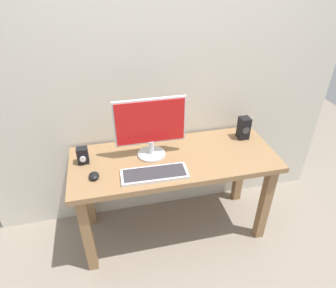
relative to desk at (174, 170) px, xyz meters
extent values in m
plane|color=gray|center=(0.00, 0.00, -0.62)|extent=(6.00, 6.00, 0.00)
cube|color=silver|center=(0.00, 0.34, 0.88)|extent=(2.85, 0.04, 3.00)
cube|color=#936D47|center=(0.00, 0.00, 0.10)|extent=(1.49, 0.60, 0.04)
cube|color=#936D47|center=(-0.67, -0.23, -0.27)|extent=(0.07, 0.07, 0.70)
cube|color=#936D47|center=(0.67, -0.23, -0.27)|extent=(0.07, 0.07, 0.70)
cube|color=#936D47|center=(-0.67, 0.23, -0.27)|extent=(0.07, 0.07, 0.70)
cube|color=#936D47|center=(0.67, 0.23, -0.27)|extent=(0.07, 0.07, 0.70)
cylinder|color=silver|center=(-0.15, 0.06, 0.13)|extent=(0.20, 0.20, 0.02)
cylinder|color=silver|center=(-0.15, 0.06, 0.18)|extent=(0.04, 0.04, 0.10)
cube|color=silver|center=(-0.15, 0.08, 0.39)|extent=(0.50, 0.02, 0.34)
cube|color=red|center=(-0.15, 0.06, 0.39)|extent=(0.47, 0.01, 0.31)
cube|color=silver|center=(-0.18, -0.17, 0.13)|extent=(0.45, 0.18, 0.02)
cube|color=#333338|center=(-0.18, -0.17, 0.14)|extent=(0.41, 0.15, 0.00)
ellipsoid|color=black|center=(-0.57, -0.11, 0.14)|extent=(0.07, 0.09, 0.04)
cube|color=black|center=(0.59, 0.14, 0.21)|extent=(0.08, 0.08, 0.18)
cylinder|color=#3F3F44|center=(0.59, 0.10, 0.21)|extent=(0.06, 0.00, 0.06)
cube|color=black|center=(-0.63, 0.08, 0.18)|extent=(0.08, 0.06, 0.12)
cylinder|color=silver|center=(-0.63, 0.04, 0.17)|extent=(0.04, 0.01, 0.04)
camera|label=1|loc=(-0.43, -1.69, 1.37)|focal=31.77mm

